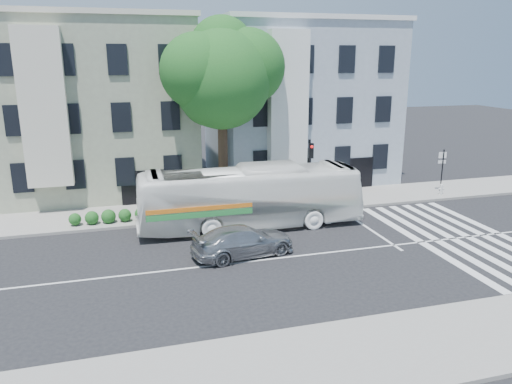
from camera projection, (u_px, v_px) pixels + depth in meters
name	position (u px, v px, depth m)	size (l,w,h in m)	color
ground	(265.00, 260.00, 22.24)	(120.00, 120.00, 0.00)	black
sidewalk_far	(226.00, 208.00, 29.64)	(80.00, 4.00, 0.15)	gray
sidewalk_near	(343.00, 359.00, 14.79)	(80.00, 4.00, 0.15)	gray
building_left	(98.00, 108.00, 32.87)	(12.00, 10.00, 11.00)	gray
building_right	(297.00, 103.00, 36.57)	(12.00, 10.00, 11.00)	#8E99A9
street_tree	(222.00, 74.00, 28.31)	(7.30, 5.90, 11.10)	#2D2116
bus	(250.00, 197.00, 26.15)	(11.80, 2.76, 3.29)	white
sedan	(243.00, 241.00, 22.59)	(4.75, 1.93, 1.38)	#A3A5A9
hedge	(157.00, 213.00, 27.33)	(8.50, 0.84, 0.70)	#305B1D
traffic_signal	(310.00, 166.00, 28.53)	(0.44, 0.53, 4.22)	black
fire_hydrant	(441.00, 189.00, 32.17)	(0.39, 0.23, 0.70)	silver
far_sign_pole	(442.00, 165.00, 32.53)	(0.50, 0.21, 2.82)	black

